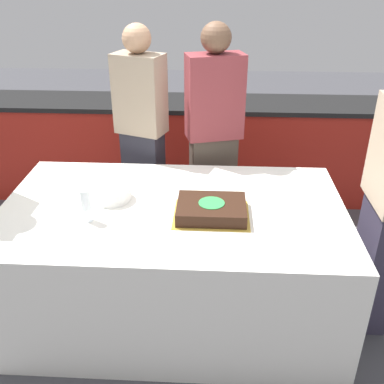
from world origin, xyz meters
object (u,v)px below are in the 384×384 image
object	(u,v)px
wine_glass	(85,201)
person_cutting_cake	(214,139)
plate_stack	(111,194)
person_standing_back	(142,138)
cake	(211,209)

from	to	relation	value
wine_glass	person_cutting_cake	world-z (taller)	person_cutting_cake
plate_stack	wine_glass	xyz separation A→B (m)	(-0.08, -0.25, 0.09)
wine_glass	person_standing_back	size ratio (longest dim) A/B	0.11
person_cutting_cake	person_standing_back	xyz separation A→B (m)	(-0.53, 0.00, -0.00)
plate_stack	wine_glass	bearing A→B (deg)	-108.39
cake	person_cutting_cake	bearing A→B (deg)	90.00
plate_stack	wine_glass	size ratio (longest dim) A/B	1.22
person_cutting_cake	plate_stack	bearing A→B (deg)	35.32
plate_stack	person_standing_back	world-z (taller)	person_standing_back
plate_stack	cake	bearing A→B (deg)	-14.38
plate_stack	person_cutting_cake	size ratio (longest dim) A/B	0.14
wine_glass	plate_stack	bearing A→B (deg)	71.61
person_cutting_cake	person_standing_back	world-z (taller)	person_cutting_cake
cake	wine_glass	bearing A→B (deg)	-172.24
person_standing_back	plate_stack	bearing A→B (deg)	104.47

